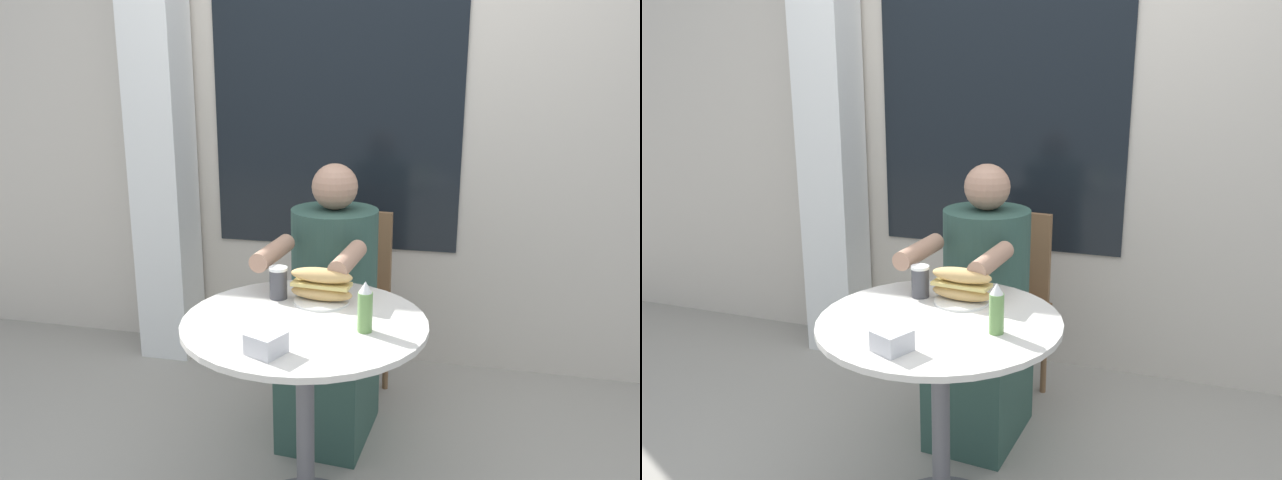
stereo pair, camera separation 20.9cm
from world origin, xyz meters
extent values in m
cube|color=beige|center=(0.00, 1.35, 1.40)|extent=(8.00, 0.08, 2.80)
cube|color=black|center=(-0.18, 1.31, 1.45)|extent=(1.24, 0.01, 1.67)
cube|color=silver|center=(-1.04, 1.16, 1.20)|extent=(0.26, 0.26, 2.40)
cylinder|color=beige|center=(0.00, 0.00, 0.73)|extent=(0.77, 0.77, 0.02)
cylinder|color=#515156|center=(0.00, 0.00, 0.37)|extent=(0.06, 0.06, 0.70)
cube|color=brown|center=(-0.03, 0.83, 0.44)|extent=(0.41, 0.41, 0.02)
cube|color=brown|center=(-0.02, 1.00, 0.66)|extent=(0.35, 0.06, 0.42)
cylinder|color=brown|center=(0.12, 0.65, 0.21)|extent=(0.03, 0.03, 0.43)
cylinder|color=brown|center=(-0.21, 0.68, 0.21)|extent=(0.03, 0.03, 0.43)
cylinder|color=brown|center=(0.15, 0.98, 0.21)|extent=(0.03, 0.03, 0.43)
cylinder|color=brown|center=(-0.18, 1.01, 0.21)|extent=(0.03, 0.03, 0.43)
cube|color=#2D4C42|center=(-0.04, 0.54, 0.23)|extent=(0.36, 0.46, 0.45)
cylinder|color=#2D4C42|center=(-0.03, 0.61, 0.70)|extent=(0.35, 0.35, 0.51)
sphere|color=tan|center=(-0.03, 0.61, 1.05)|extent=(0.18, 0.18, 0.18)
cylinder|color=tan|center=(0.08, 0.28, 0.86)|extent=(0.09, 0.28, 0.07)
cylinder|color=tan|center=(-0.20, 0.31, 0.86)|extent=(0.09, 0.28, 0.07)
cylinder|color=white|center=(0.02, 0.16, 0.74)|extent=(0.19, 0.19, 0.01)
ellipsoid|color=tan|center=(0.02, 0.16, 0.77)|extent=(0.22, 0.09, 0.05)
cube|color=#D6BC66|center=(0.02, 0.16, 0.80)|extent=(0.20, 0.09, 0.01)
ellipsoid|color=tan|center=(0.02, 0.16, 0.83)|extent=(0.22, 0.09, 0.05)
cylinder|color=#424247|center=(-0.13, 0.16, 0.79)|extent=(0.06, 0.06, 0.10)
cylinder|color=white|center=(-0.13, 0.16, 0.85)|extent=(0.06, 0.06, 0.01)
cube|color=silver|center=(-0.04, -0.26, 0.77)|extent=(0.12, 0.12, 0.06)
cylinder|color=#66934C|center=(0.20, -0.05, 0.80)|extent=(0.04, 0.04, 0.12)
cone|color=white|center=(0.20, -0.05, 0.88)|extent=(0.04, 0.04, 0.03)
camera|label=1|loc=(0.46, -1.75, 1.49)|focal=35.00mm
camera|label=2|loc=(0.66, -1.69, 1.49)|focal=35.00mm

